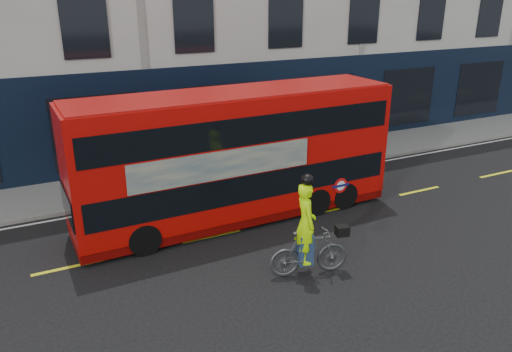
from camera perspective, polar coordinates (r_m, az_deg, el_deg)
ground at (r=13.56m, az=-2.76°, el=-9.52°), size 120.00×120.00×0.00m
pavement at (r=19.13m, az=-10.57°, el=-0.44°), size 60.00×3.00×0.12m
kerb at (r=17.78m, az=-9.22°, el=-1.97°), size 60.00×0.12×0.13m
road_edge_line at (r=17.54m, az=-8.91°, el=-2.49°), size 58.00×0.10×0.01m
lane_dashes at (r=14.78m, az=-5.10°, el=-6.87°), size 58.00×0.12×0.01m
bus at (r=15.21m, az=-2.18°, el=2.40°), size 10.03×2.50×4.02m
cyclist at (r=12.54m, az=5.96°, el=-7.48°), size 2.11×1.03×2.72m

